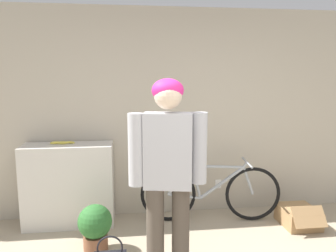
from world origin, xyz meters
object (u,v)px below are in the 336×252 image
(banana, at_px, (62,143))
(cardboard_box, at_px, (298,216))
(person, at_px, (168,166))
(bicycle, at_px, (210,192))
(potted_plant, at_px, (95,226))

(banana, relative_size, cardboard_box, 0.56)
(person, distance_m, banana, 1.67)
(bicycle, xyz_separation_m, banana, (-1.76, 0.15, 0.63))
(person, xyz_separation_m, banana, (-1.09, 1.27, -0.03))
(person, bearing_deg, banana, 141.95)
(banana, height_order, cardboard_box, banana)
(bicycle, bearing_deg, banana, -178.81)
(banana, distance_m, potted_plant, 1.09)
(person, distance_m, bicycle, 1.46)
(banana, xyz_separation_m, cardboard_box, (2.77, -0.41, -0.89))
(bicycle, xyz_separation_m, cardboard_box, (1.02, -0.26, -0.26))
(bicycle, relative_size, banana, 5.79)
(potted_plant, bearing_deg, person, -40.06)
(cardboard_box, height_order, potted_plant, potted_plant)
(person, height_order, potted_plant, person)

